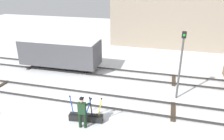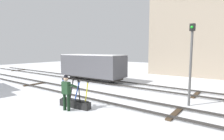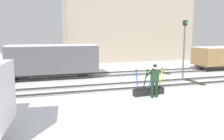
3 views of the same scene
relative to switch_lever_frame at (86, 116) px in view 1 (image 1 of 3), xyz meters
The scene contains 8 objects.
ground_plane 2.51m from the switch_lever_frame, 125.10° to the left, with size 60.00×60.00×0.00m, color white.
track_main_line 2.50m from the switch_lever_frame, 125.10° to the left, with size 44.00×1.94×0.18m.
track_siding_near 6.49m from the switch_lever_frame, 102.77° to the left, with size 44.00×1.94×0.18m.
switch_lever_frame is the anchor object (origin of this frame).
rail_worker 0.91m from the switch_lever_frame, 85.40° to the right, with size 0.59×0.70×1.75m.
signal_post 6.37m from the switch_lever_frame, 39.06° to the left, with size 0.24×0.32×4.23m.
apartment_building 18.11m from the switch_lever_frame, 73.21° to the left, with size 15.68×5.34×9.46m.
freight_car_mid_siding 7.95m from the switch_lever_frame, 126.31° to the left, with size 6.42×2.34×2.49m.
Camera 1 is at (5.27, -11.02, 6.90)m, focal length 35.01 mm.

